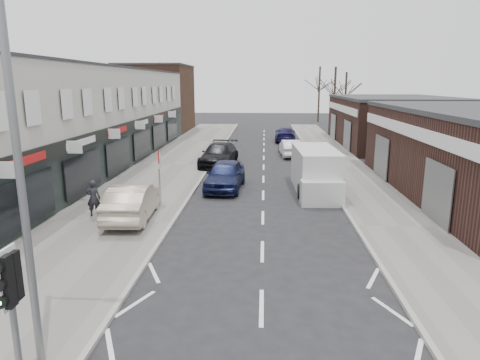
# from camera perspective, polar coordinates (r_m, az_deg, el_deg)

# --- Properties ---
(ground) EXTENTS (160.00, 160.00, 0.00)m
(ground) POSITION_cam_1_polar(r_m,az_deg,el_deg) (10.50, 2.79, -21.97)
(ground) COLOR black
(ground) RESTS_ON ground
(pavement_left) EXTENTS (5.50, 64.00, 0.12)m
(pavement_left) POSITION_cam_1_polar(r_m,az_deg,el_deg) (31.92, -9.05, 1.95)
(pavement_left) COLOR slate
(pavement_left) RESTS_ON ground
(pavement_right) EXTENTS (3.50, 64.00, 0.12)m
(pavement_right) POSITION_cam_1_polar(r_m,az_deg,el_deg) (31.71, 13.61, 1.68)
(pavement_right) COLOR slate
(pavement_right) RESTS_ON ground
(shop_terrace_left) EXTENTS (8.00, 41.00, 7.10)m
(shop_terrace_left) POSITION_cam_1_polar(r_m,az_deg,el_deg) (31.30, -22.54, 7.38)
(shop_terrace_left) COLOR #B9B6A9
(shop_terrace_left) RESTS_ON ground
(brick_block_far) EXTENTS (8.00, 10.00, 8.00)m
(brick_block_far) POSITION_cam_1_polar(r_m,az_deg,el_deg) (55.33, -11.08, 10.52)
(brick_block_far) COLOR #482D1F
(brick_block_far) RESTS_ON ground
(right_unit_far) EXTENTS (10.00, 16.00, 4.50)m
(right_unit_far) POSITION_cam_1_polar(r_m,az_deg,el_deg) (44.57, 19.67, 7.26)
(right_unit_far) COLOR #371F19
(right_unit_far) RESTS_ON ground
(tree_far_a) EXTENTS (3.60, 3.60, 8.00)m
(tree_far_a) POSITION_cam_1_polar(r_m,az_deg,el_deg) (57.64, 12.28, 6.56)
(tree_far_a) COLOR #382D26
(tree_far_a) RESTS_ON ground
(tree_far_b) EXTENTS (3.60, 3.60, 7.50)m
(tree_far_b) POSITION_cam_1_polar(r_m,az_deg,el_deg) (63.95, 13.69, 7.08)
(tree_far_b) COLOR #382D26
(tree_far_b) RESTS_ON ground
(tree_far_c) EXTENTS (3.60, 3.60, 8.50)m
(tree_far_c) POSITION_cam_1_polar(r_m,az_deg,el_deg) (69.40, 10.35, 7.65)
(tree_far_c) COLOR #382D26
(tree_far_c) RESTS_ON ground
(traffic_light) EXTENTS (0.28, 0.60, 3.10)m
(traffic_light) POSITION_cam_1_polar(r_m,az_deg,el_deg) (8.71, -28.37, -13.02)
(traffic_light) COLOR slate
(traffic_light) RESTS_ON pavement_left
(street_lamp) EXTENTS (2.23, 0.22, 8.00)m
(street_lamp) POSITION_cam_1_polar(r_m,az_deg,el_deg) (9.15, -26.59, 2.87)
(street_lamp) COLOR slate
(street_lamp) RESTS_ON pavement_left
(warning_sign) EXTENTS (0.12, 0.80, 2.70)m
(warning_sign) POSITION_cam_1_polar(r_m,az_deg,el_deg) (21.60, -10.68, 2.49)
(warning_sign) COLOR slate
(warning_sign) RESTS_ON pavement_left
(white_van) EXTENTS (2.42, 6.29, 2.41)m
(white_van) POSITION_cam_1_polar(r_m,az_deg,el_deg) (24.30, 10.08, 1.11)
(white_van) COLOR silver
(white_van) RESTS_ON ground
(sedan_on_pavement) EXTENTS (1.95, 4.87, 1.57)m
(sedan_on_pavement) POSITION_cam_1_polar(r_m,az_deg,el_deg) (19.43, -14.10, -2.74)
(sedan_on_pavement) COLOR #AB9C89
(sedan_on_pavement) RESTS_ON pavement_left
(pedestrian) EXTENTS (0.67, 0.50, 1.66)m
(pedestrian) POSITION_cam_1_polar(r_m,az_deg,el_deg) (20.24, -18.96, -2.31)
(pedestrian) COLOR black
(pedestrian) RESTS_ON pavement_left
(parked_car_left_a) EXTENTS (2.28, 4.98, 1.65)m
(parked_car_left_a) POSITION_cam_1_polar(r_m,az_deg,el_deg) (24.56, -2.00, 0.68)
(parked_car_left_a) COLOR #141A3F
(parked_car_left_a) RESTS_ON ground
(parked_car_left_b) EXTENTS (2.78, 5.85, 1.65)m
(parked_car_left_b) POSITION_cam_1_polar(r_m,az_deg,el_deg) (31.61, -2.81, 3.39)
(parked_car_left_b) COLOR black
(parked_car_left_b) RESTS_ON ground
(parked_car_right_a) EXTENTS (1.74, 4.32, 1.40)m
(parked_car_right_a) POSITION_cam_1_polar(r_m,az_deg,el_deg) (35.91, 6.72, 4.25)
(parked_car_right_a) COLOR silver
(parked_car_right_a) RESTS_ON ground
(parked_car_right_b) EXTENTS (1.90, 3.92, 1.29)m
(parked_car_right_b) POSITION_cam_1_polar(r_m,az_deg,el_deg) (37.10, 6.61, 4.45)
(parked_car_right_b) COLOR black
(parked_car_right_b) RESTS_ON ground
(parked_car_right_c) EXTENTS (2.30, 5.19, 1.48)m
(parked_car_right_c) POSITION_cam_1_polar(r_m,az_deg,el_deg) (45.19, 6.04, 6.07)
(parked_car_right_c) COLOR #15123A
(parked_car_right_c) RESTS_ON ground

